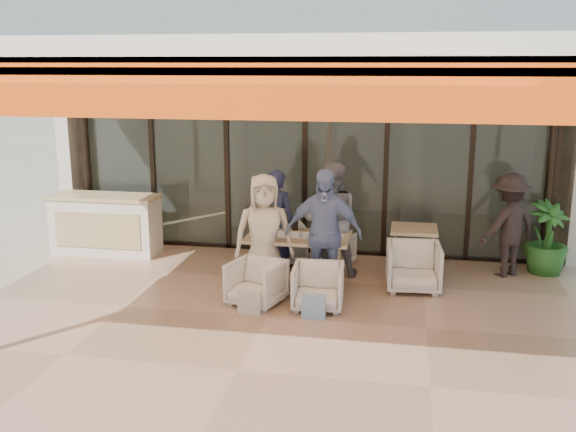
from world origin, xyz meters
name	(u,v)px	position (x,y,z in m)	size (l,w,h in m)	color
ground	(268,318)	(0.00, 0.00, 0.00)	(70.00, 70.00, 0.00)	#C6B293
terrace_floor	(268,318)	(0.00, 0.00, 0.01)	(8.00, 6.00, 0.01)	tan
terrace_structure	(261,58)	(0.00, -0.26, 3.25)	(8.00, 6.00, 3.40)	silver
glass_storefront	(305,161)	(0.00, 3.00, 1.60)	(8.08, 0.10, 3.20)	#9EADA3
interior_block	(324,113)	(0.01, 5.31, 2.23)	(9.05, 3.62, 3.52)	silver
host_counter	(106,224)	(-3.32, 2.30, 0.53)	(1.85, 0.65, 1.04)	silver
dining_table	(298,239)	(0.16, 1.41, 0.69)	(1.50, 0.90, 0.93)	tan
chair_far_left	(283,242)	(-0.25, 2.36, 0.36)	(0.71, 0.66, 0.73)	silver
chair_far_right	(334,248)	(0.59, 2.36, 0.30)	(0.58, 0.54, 0.59)	silver
chair_near_left	(256,281)	(-0.25, 0.46, 0.34)	(0.66, 0.62, 0.68)	silver
chair_near_right	(318,285)	(0.59, 0.46, 0.34)	(0.66, 0.61, 0.67)	silver
diner_navy	(277,222)	(-0.25, 1.86, 0.82)	(0.60, 0.39, 1.64)	#1A1E3B
diner_grey	(331,220)	(0.59, 1.86, 0.89)	(0.86, 0.67, 1.77)	slate
diner_cream	(264,234)	(-0.25, 0.96, 0.86)	(0.84, 0.55, 1.72)	beige
diner_periwinkle	(323,234)	(0.59, 0.96, 0.91)	(1.06, 0.44, 1.82)	#687BAD
tote_bag_cream	(249,303)	(-0.25, 0.06, 0.17)	(0.30, 0.10, 0.34)	silver
tote_bag_blue	(313,308)	(0.59, 0.06, 0.17)	(0.30, 0.10, 0.34)	#99BFD8
side_table	(414,234)	(1.84, 2.16, 0.64)	(0.70, 0.70, 0.74)	tan
side_chair	(413,265)	(1.84, 1.41, 0.39)	(0.75, 0.70, 0.77)	silver
standing_woman	(508,226)	(3.23, 2.31, 0.80)	(1.04, 0.60, 1.60)	black
potted_palm	(547,238)	(3.85, 2.53, 0.58)	(0.65, 0.65, 1.16)	#1E5919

